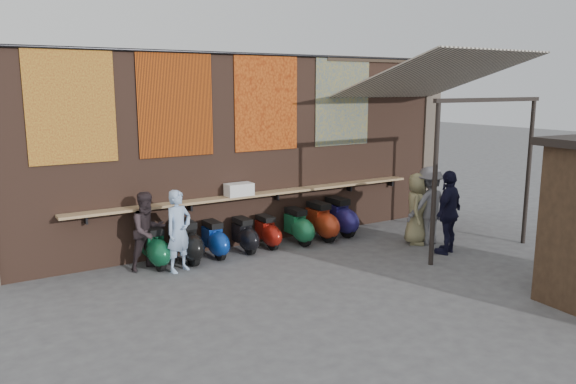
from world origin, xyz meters
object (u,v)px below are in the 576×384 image
object	(u,v)px
scooter_stool_2	(214,240)
scooter_stool_0	(155,248)
scooter_stool_6	(321,221)
scooter_stool_4	(267,232)
diner_left	(179,231)
scooter_stool_7	(340,217)
shopper_grey	(429,205)
shopper_navy	(449,212)
scooter_stool_1	(187,242)
diner_right	(148,231)
scooter_stool_3	(244,235)
shelf_box	(239,190)
shopper_tan	(417,209)
scooter_stool_5	(298,226)

from	to	relation	value
scooter_stool_2	scooter_stool_0	bearing A→B (deg)	179.75
scooter_stool_6	scooter_stool_4	bearing A→B (deg)	175.86
scooter_stool_6	diner_left	size ratio (longest dim) A/B	0.58
scooter_stool_7	shopper_grey	distance (m)	2.01
scooter_stool_0	shopper_navy	world-z (taller)	shopper_navy
scooter_stool_1	diner_right	world-z (taller)	diner_right
scooter_stool_2	diner_left	world-z (taller)	diner_left
scooter_stool_0	diner_right	world-z (taller)	diner_right
scooter_stool_4	diner_right	xyz separation A→B (m)	(-2.55, -0.05, 0.39)
scooter_stool_3	diner_right	size ratio (longest dim) A/B	0.50
scooter_stool_7	diner_left	bearing A→B (deg)	-173.67
shelf_box	scooter_stool_7	world-z (taller)	shelf_box
scooter_stool_1	scooter_stool_0	bearing A→B (deg)	177.12
scooter_stool_0	shopper_tan	xyz separation A→B (m)	(5.30, -1.40, 0.39)
scooter_stool_7	diner_right	xyz separation A→B (m)	(-4.45, -0.04, 0.30)
shopper_grey	diner_left	bearing A→B (deg)	-7.77
diner_left	shopper_tan	distance (m)	5.08
scooter_stool_7	scooter_stool_5	bearing A→B (deg)	-175.95
scooter_stool_0	scooter_stool_2	xyz separation A→B (m)	(1.21, -0.01, -0.02)
scooter_stool_1	diner_left	distance (m)	0.62
scooter_stool_2	shopper_grey	bearing A→B (deg)	-19.73
scooter_stool_3	scooter_stool_7	world-z (taller)	scooter_stool_7
scooter_stool_3	scooter_stool_2	bearing A→B (deg)	179.76
shelf_box	scooter_stool_5	distance (m)	1.54
diner_left	scooter_stool_2	bearing A→B (deg)	5.11
scooter_stool_4	shopper_tan	distance (m)	3.24
scooter_stool_0	diner_right	distance (m)	0.37
scooter_stool_3	diner_left	bearing A→B (deg)	-164.86
scooter_stool_0	scooter_stool_1	size ratio (longest dim) A/B	0.94
scooter_stool_0	diner_left	bearing A→B (deg)	-53.97
scooter_stool_4	shopper_grey	distance (m)	3.50
shelf_box	diner_left	world-z (taller)	diner_left
diner_right	scooter_stool_2	bearing A→B (deg)	-11.40
shelf_box	diner_left	xyz separation A→B (m)	(-1.60, -0.70, -0.50)
scooter_stool_3	shopper_grey	size ratio (longest dim) A/B	0.44
scooter_stool_1	scooter_stool_4	size ratio (longest dim) A/B	1.21
shelf_box	shopper_tan	xyz separation A→B (m)	(3.39, -1.68, -0.49)
diner_right	scooter_stool_7	bearing A→B (deg)	-11.85
diner_right	shopper_grey	world-z (taller)	shopper_grey
scooter_stool_3	shopper_grey	bearing A→B (deg)	-22.94
shelf_box	scooter_stool_0	distance (m)	2.12
shelf_box	shopper_tan	distance (m)	3.81
scooter_stool_2	scooter_stool_4	world-z (taller)	scooter_stool_2
scooter_stool_0	shopper_tan	bearing A→B (deg)	-14.84
scooter_stool_3	scooter_stool_6	bearing A→B (deg)	-2.07
shopper_tan	shopper_navy	bearing A→B (deg)	-128.52
scooter_stool_1	scooter_stool_6	bearing A→B (deg)	-0.81
shelf_box	scooter_stool_1	xyz separation A→B (m)	(-1.29, -0.30, -0.85)
scooter_stool_4	shopper_navy	size ratio (longest dim) A/B	0.42
scooter_stool_0	shopper_grey	world-z (taller)	shopper_grey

